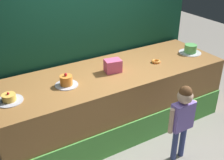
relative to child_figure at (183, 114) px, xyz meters
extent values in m
plane|color=gray|center=(-0.40, 0.48, -0.69)|extent=(12.00, 12.00, 0.00)
cube|color=#9E6B38|center=(-0.40, 1.02, -0.22)|extent=(3.33, 1.08, 0.95)
cube|color=#59B24C|center=(-0.40, 0.47, -0.48)|extent=(3.33, 0.02, 0.43)
cube|color=#144C38|center=(-0.40, 1.66, 0.82)|extent=(3.56, 0.08, 3.03)
cylinder|color=#3F4C8C|center=(-0.07, 0.00, -0.46)|extent=(0.07, 0.07, 0.48)
cylinder|color=#3F4C8C|center=(0.07, 0.00, -0.46)|extent=(0.07, 0.07, 0.48)
cube|color=#8C72D8|center=(0.00, 0.00, -0.03)|extent=(0.30, 0.13, 0.37)
cylinder|color=beige|center=(-0.18, 0.00, -0.05)|extent=(0.06, 0.06, 0.34)
cylinder|color=beige|center=(0.18, 0.00, -0.05)|extent=(0.06, 0.06, 0.34)
sphere|color=beige|center=(0.00, 0.00, 0.25)|extent=(0.19, 0.19, 0.19)
sphere|color=brown|center=(0.00, 0.00, 0.30)|extent=(0.16, 0.16, 0.16)
cube|color=#E6588D|center=(-0.40, 1.01, 0.34)|extent=(0.25, 0.20, 0.18)
torus|color=orange|center=(0.31, 0.94, 0.27)|extent=(0.13, 0.13, 0.04)
cylinder|color=silver|center=(-1.81, 0.95, 0.26)|extent=(0.31, 0.31, 0.01)
cylinder|color=#F2BF4C|center=(-1.81, 0.95, 0.30)|extent=(0.16, 0.16, 0.08)
sphere|color=red|center=(-1.81, 0.95, 0.36)|extent=(0.03, 0.03, 0.03)
cylinder|color=silver|center=(-1.10, 0.96, 0.26)|extent=(0.29, 0.29, 0.01)
cylinder|color=orange|center=(-1.10, 0.96, 0.32)|extent=(0.16, 0.16, 0.12)
sphere|color=red|center=(-1.10, 0.96, 0.41)|extent=(0.04, 0.04, 0.04)
cylinder|color=silver|center=(1.02, 0.95, 0.26)|extent=(0.35, 0.35, 0.01)
cylinder|color=#59B259|center=(1.02, 0.95, 0.33)|extent=(0.19, 0.19, 0.13)
camera|label=1|loc=(-2.20, -1.99, 1.96)|focal=44.89mm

